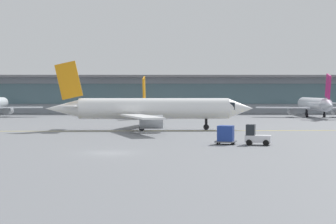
% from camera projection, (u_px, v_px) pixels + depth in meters
% --- Properties ---
extents(ground_plane, '(400.00, 400.00, 0.00)m').
position_uv_depth(ground_plane, '(110.00, 153.00, 49.68)').
color(ground_plane, slate).
extents(taxiway_centreline_stripe, '(109.97, 3.44, 0.01)m').
position_uv_depth(taxiway_centreline_stripe, '(154.00, 131.00, 77.75)').
color(taxiway_centreline_stripe, yellow).
rests_on(taxiway_centreline_stripe, ground_plane).
extents(terminal_concourse, '(220.30, 11.00, 9.60)m').
position_uv_depth(terminal_concourse, '(145.00, 94.00, 143.46)').
color(terminal_concourse, '#8C939E').
rests_on(terminal_concourse, ground_plane).
extents(gate_airplane_2, '(23.98, 25.90, 8.57)m').
position_uv_depth(gate_airplane_2, '(150.00, 105.00, 121.89)').
color(gate_airplane_2, silver).
rests_on(gate_airplane_2, ground_plane).
extents(gate_airplane_3, '(25.47, 27.33, 9.07)m').
position_uv_depth(gate_airplane_3, '(314.00, 104.00, 120.30)').
color(gate_airplane_3, silver).
rests_on(gate_airplane_3, ground_plane).
extents(taxiing_regional_jet, '(29.75, 27.70, 9.87)m').
position_uv_depth(taxiing_regional_jet, '(151.00, 109.00, 79.63)').
color(taxiing_regional_jet, white).
rests_on(taxiing_regional_jet, ground_plane).
extents(baggage_tug, '(2.87, 2.16, 2.10)m').
position_uv_depth(baggage_tug, '(256.00, 136.00, 57.07)').
color(baggage_tug, silver).
rests_on(baggage_tug, ground_plane).
extents(cargo_dolly_lead, '(2.44, 2.09, 1.94)m').
position_uv_depth(cargo_dolly_lead, '(226.00, 134.00, 57.85)').
color(cargo_dolly_lead, '#595B60').
rests_on(cargo_dolly_lead, ground_plane).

